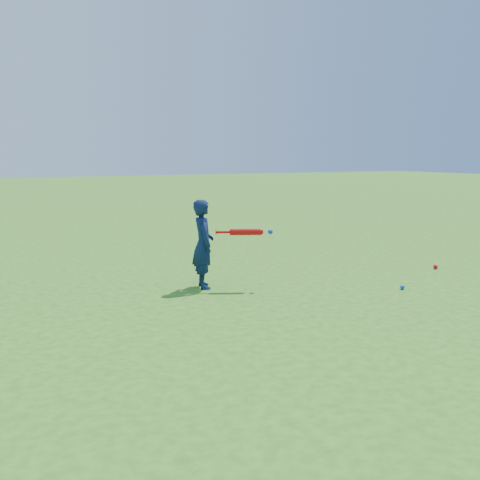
{
  "coord_description": "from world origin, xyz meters",
  "views": [
    {
      "loc": [
        -3.31,
        -6.07,
        1.8
      ],
      "look_at": [
        -0.09,
        0.32,
        0.66
      ],
      "focal_mm": 40.0,
      "sensor_mm": 36.0,
      "label": 1
    }
  ],
  "objects_px": {
    "ground_ball_red": "(436,267)",
    "child": "(203,244)",
    "bat_swing": "(248,232)",
    "ground_ball_blue": "(402,287)"
  },
  "relations": [
    {
      "from": "ground_ball_red",
      "to": "ground_ball_blue",
      "type": "height_order",
      "value": "ground_ball_red"
    },
    {
      "from": "child",
      "to": "bat_swing",
      "type": "height_order",
      "value": "child"
    },
    {
      "from": "bat_swing",
      "to": "child",
      "type": "bearing_deg",
      "value": 175.36
    },
    {
      "from": "ground_ball_red",
      "to": "ground_ball_blue",
      "type": "bearing_deg",
      "value": -151.88
    },
    {
      "from": "child",
      "to": "ground_ball_red",
      "type": "bearing_deg",
      "value": -86.98
    },
    {
      "from": "ground_ball_red",
      "to": "bat_swing",
      "type": "bearing_deg",
      "value": 175.27
    },
    {
      "from": "child",
      "to": "ground_ball_blue",
      "type": "xyz_separation_m",
      "value": [
        2.35,
        -1.32,
        -0.57
      ]
    },
    {
      "from": "child",
      "to": "ground_ball_blue",
      "type": "bearing_deg",
      "value": -107.8
    },
    {
      "from": "ground_ball_red",
      "to": "bat_swing",
      "type": "relative_size",
      "value": 0.1
    },
    {
      "from": "ground_ball_red",
      "to": "child",
      "type": "bearing_deg",
      "value": 171.54
    }
  ]
}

